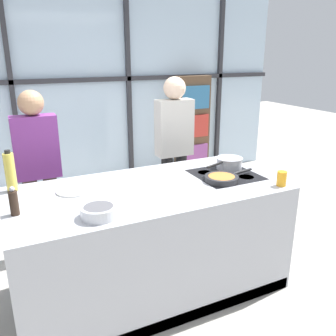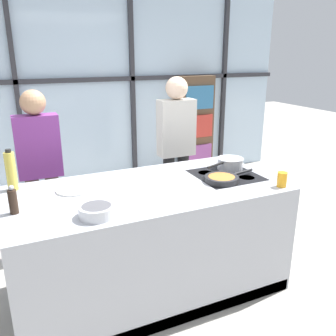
{
  "view_description": "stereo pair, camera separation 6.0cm",
  "coord_description": "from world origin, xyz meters",
  "px_view_note": "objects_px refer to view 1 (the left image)",
  "views": [
    {
      "loc": [
        -0.98,
        -2.36,
        1.89
      ],
      "look_at": [
        0.21,
        0.1,
        1.0
      ],
      "focal_mm": 38.0,
      "sensor_mm": 36.0,
      "label": 1
    },
    {
      "loc": [
        -0.93,
        -2.39,
        1.89
      ],
      "look_at": [
        0.21,
        0.1,
        1.0
      ],
      "focal_mm": 38.0,
      "sensor_mm": 36.0,
      "label": 2
    }
  ],
  "objects_px": {
    "saucepan": "(229,163)",
    "juice_glass_near": "(282,179)",
    "frying_pan": "(222,178)",
    "oil_bottle": "(10,172)",
    "white_plate": "(75,190)",
    "pepper_grinder": "(14,202)",
    "mixing_bowl": "(99,211)",
    "spectator_far_left": "(38,165)",
    "spectator_center_left": "(174,143)"
  },
  "relations": [
    {
      "from": "spectator_center_left",
      "to": "pepper_grinder",
      "type": "xyz_separation_m",
      "value": [
        -1.66,
        -1.02,
        0.02
      ]
    },
    {
      "from": "frying_pan",
      "to": "white_plate",
      "type": "bearing_deg",
      "value": 164.82
    },
    {
      "from": "white_plate",
      "to": "juice_glass_near",
      "type": "relative_size",
      "value": 2.36
    },
    {
      "from": "frying_pan",
      "to": "oil_bottle",
      "type": "bearing_deg",
      "value": 161.78
    },
    {
      "from": "pepper_grinder",
      "to": "oil_bottle",
      "type": "bearing_deg",
      "value": 88.73
    },
    {
      "from": "white_plate",
      "to": "pepper_grinder",
      "type": "height_order",
      "value": "pepper_grinder"
    },
    {
      "from": "frying_pan",
      "to": "juice_glass_near",
      "type": "relative_size",
      "value": 4.19
    },
    {
      "from": "white_plate",
      "to": "mixing_bowl",
      "type": "xyz_separation_m",
      "value": [
        0.05,
        -0.52,
        0.03
      ]
    },
    {
      "from": "white_plate",
      "to": "mixing_bowl",
      "type": "height_order",
      "value": "mixing_bowl"
    },
    {
      "from": "frying_pan",
      "to": "white_plate",
      "type": "distance_m",
      "value": 1.16
    },
    {
      "from": "spectator_center_left",
      "to": "pepper_grinder",
      "type": "height_order",
      "value": "spectator_center_left"
    },
    {
      "from": "white_plate",
      "to": "juice_glass_near",
      "type": "height_order",
      "value": "juice_glass_near"
    },
    {
      "from": "mixing_bowl",
      "to": "pepper_grinder",
      "type": "distance_m",
      "value": 0.55
    },
    {
      "from": "spectator_center_left",
      "to": "frying_pan",
      "type": "relative_size",
      "value": 3.4
    },
    {
      "from": "white_plate",
      "to": "mixing_bowl",
      "type": "distance_m",
      "value": 0.52
    },
    {
      "from": "spectator_far_left",
      "to": "frying_pan",
      "type": "relative_size",
      "value": 3.25
    },
    {
      "from": "saucepan",
      "to": "juice_glass_near",
      "type": "bearing_deg",
      "value": -77.53
    },
    {
      "from": "juice_glass_near",
      "to": "pepper_grinder",
      "type": "bearing_deg",
      "value": 169.8
    },
    {
      "from": "frying_pan",
      "to": "oil_bottle",
      "type": "height_order",
      "value": "oil_bottle"
    },
    {
      "from": "saucepan",
      "to": "white_plate",
      "type": "height_order",
      "value": "saucepan"
    },
    {
      "from": "saucepan",
      "to": "white_plate",
      "type": "distance_m",
      "value": 1.36
    },
    {
      "from": "saucepan",
      "to": "juice_glass_near",
      "type": "xyz_separation_m",
      "value": [
        0.12,
        -0.53,
        0.0
      ]
    },
    {
      "from": "mixing_bowl",
      "to": "oil_bottle",
      "type": "bearing_deg",
      "value": 122.74
    },
    {
      "from": "oil_bottle",
      "to": "frying_pan",
      "type": "bearing_deg",
      "value": -18.22
    },
    {
      "from": "spectator_far_left",
      "to": "saucepan",
      "type": "bearing_deg",
      "value": 151.55
    },
    {
      "from": "spectator_center_left",
      "to": "white_plate",
      "type": "bearing_deg",
      "value": 32.14
    },
    {
      "from": "mixing_bowl",
      "to": "oil_bottle",
      "type": "relative_size",
      "value": 0.72
    },
    {
      "from": "spectator_far_left",
      "to": "mixing_bowl",
      "type": "height_order",
      "value": "spectator_far_left"
    },
    {
      "from": "white_plate",
      "to": "oil_bottle",
      "type": "bearing_deg",
      "value": 154.15
    },
    {
      "from": "white_plate",
      "to": "saucepan",
      "type": "bearing_deg",
      "value": -2.37
    },
    {
      "from": "spectator_far_left",
      "to": "frying_pan",
      "type": "distance_m",
      "value": 1.68
    },
    {
      "from": "spectator_center_left",
      "to": "mixing_bowl",
      "type": "relative_size",
      "value": 7.22
    },
    {
      "from": "mixing_bowl",
      "to": "juice_glass_near",
      "type": "distance_m",
      "value": 1.43
    },
    {
      "from": "spectator_center_left",
      "to": "pepper_grinder",
      "type": "distance_m",
      "value": 1.95
    },
    {
      "from": "white_plate",
      "to": "pepper_grinder",
      "type": "bearing_deg",
      "value": -149.96
    },
    {
      "from": "saucepan",
      "to": "white_plate",
      "type": "relative_size",
      "value": 1.52
    },
    {
      "from": "spectator_far_left",
      "to": "juice_glass_near",
      "type": "distance_m",
      "value": 2.14
    },
    {
      "from": "frying_pan",
      "to": "pepper_grinder",
      "type": "relative_size",
      "value": 2.52
    },
    {
      "from": "saucepan",
      "to": "spectator_center_left",
      "type": "bearing_deg",
      "value": 98.89
    },
    {
      "from": "spectator_far_left",
      "to": "oil_bottle",
      "type": "relative_size",
      "value": 4.99
    },
    {
      "from": "spectator_far_left",
      "to": "juice_glass_near",
      "type": "relative_size",
      "value": 13.62
    },
    {
      "from": "juice_glass_near",
      "to": "frying_pan",
      "type": "bearing_deg",
      "value": 141.31
    },
    {
      "from": "spectator_far_left",
      "to": "white_plate",
      "type": "bearing_deg",
      "value": 102.44
    },
    {
      "from": "saucepan",
      "to": "oil_bottle",
      "type": "height_order",
      "value": "oil_bottle"
    },
    {
      "from": "frying_pan",
      "to": "saucepan",
      "type": "bearing_deg",
      "value": 45.84
    },
    {
      "from": "spectator_far_left",
      "to": "juice_glass_near",
      "type": "bearing_deg",
      "value": 140.41
    },
    {
      "from": "juice_glass_near",
      "to": "mixing_bowl",
      "type": "bearing_deg",
      "value": 177.1
    },
    {
      "from": "spectator_far_left",
      "to": "pepper_grinder",
      "type": "distance_m",
      "value": 1.05
    },
    {
      "from": "spectator_far_left",
      "to": "white_plate",
      "type": "height_order",
      "value": "spectator_far_left"
    },
    {
      "from": "pepper_grinder",
      "to": "juice_glass_near",
      "type": "relative_size",
      "value": 1.66
    }
  ]
}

